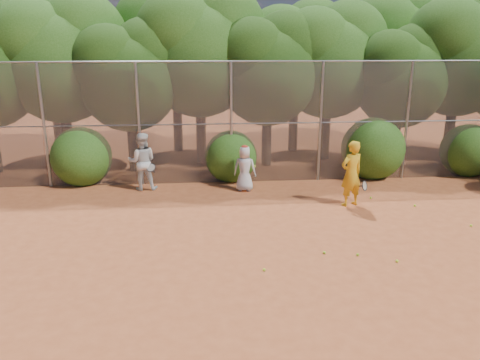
{
  "coord_description": "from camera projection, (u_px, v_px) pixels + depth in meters",
  "views": [
    {
      "loc": [
        -1.99,
        -9.28,
        4.61
      ],
      "look_at": [
        -1.0,
        2.5,
        1.1
      ],
      "focal_mm": 35.0,
      "sensor_mm": 36.0,
      "label": 1
    }
  ],
  "objects": [
    {
      "name": "tree_3",
      "position": [
        201.0,
        47.0,
        17.37
      ],
      "size": [
        4.89,
        4.26,
        6.7
      ],
      "color": "black",
      "rests_on": "ground"
    },
    {
      "name": "tree_9",
      "position": [
        51.0,
        48.0,
        18.82
      ],
      "size": [
        4.83,
        4.2,
        6.62
      ],
      "color": "black",
      "rests_on": "ground"
    },
    {
      "name": "ball_1",
      "position": [
        415.0,
        206.0,
        13.57
      ],
      "size": [
        0.07,
        0.07,
        0.07
      ],
      "primitive_type": "sphere",
      "color": "#C5F02B",
      "rests_on": "ground"
    },
    {
      "name": "ball_5",
      "position": [
        371.0,
        198.0,
        14.24
      ],
      "size": [
        0.07,
        0.07,
        0.07
      ],
      "primitive_type": "sphere",
      "color": "#C5F02B",
      "rests_on": "ground"
    },
    {
      "name": "tree_1",
      "position": [
        61.0,
        54.0,
        16.75
      ],
      "size": [
        4.64,
        4.03,
        6.35
      ],
      "color": "black",
      "rests_on": "ground"
    },
    {
      "name": "player_white",
      "position": [
        142.0,
        162.0,
        14.91
      ],
      "size": [
        0.94,
        0.81,
        1.86
      ],
      "rotation": [
        0.0,
        0.0,
        3.16
      ],
      "color": "silver",
      "rests_on": "ground"
    },
    {
      "name": "ball_6",
      "position": [
        397.0,
        261.0,
        10.14
      ],
      "size": [
        0.07,
        0.07,
        0.07
      ],
      "primitive_type": "sphere",
      "color": "#C5F02B",
      "rests_on": "ground"
    },
    {
      "name": "ball_3",
      "position": [
        471.0,
        226.0,
        12.1
      ],
      "size": [
        0.07,
        0.07,
        0.07
      ],
      "primitive_type": "sphere",
      "color": "#C5F02B",
      "rests_on": "ground"
    },
    {
      "name": "player_yellow",
      "position": [
        351.0,
        174.0,
        13.43
      ],
      "size": [
        0.9,
        0.68,
        1.92
      ],
      "rotation": [
        0.0,
        0.0,
        3.5
      ],
      "color": "gold",
      "rests_on": "ground"
    },
    {
      "name": "tree_10",
      "position": [
        176.0,
        41.0,
        19.33
      ],
      "size": [
        5.15,
        4.48,
        7.06
      ],
      "color": "black",
      "rests_on": "ground"
    },
    {
      "name": "player_teen",
      "position": [
        245.0,
        168.0,
        14.85
      ],
      "size": [
        0.81,
        0.62,
        1.49
      ],
      "rotation": [
        0.0,
        0.0,
        2.9
      ],
      "color": "silver",
      "rests_on": "ground"
    },
    {
      "name": "tree_12",
      "position": [
        396.0,
        44.0,
        20.31
      ],
      "size": [
        5.02,
        4.37,
        6.88
      ],
      "color": "black",
      "rests_on": "ground"
    },
    {
      "name": "tree_6",
      "position": [
        402.0,
        73.0,
        17.46
      ],
      "size": [
        3.86,
        3.36,
        5.29
      ],
      "color": "black",
      "rests_on": "ground"
    },
    {
      "name": "tree_4",
      "position": [
        269.0,
        65.0,
        17.17
      ],
      "size": [
        4.19,
        3.64,
        5.73
      ],
      "color": "black",
      "rests_on": "ground"
    },
    {
      "name": "ball_0",
      "position": [
        358.0,
        255.0,
        10.45
      ],
      "size": [
        0.07,
        0.07,
        0.07
      ],
      "primitive_type": "sphere",
      "color": "#C5F02B",
      "rests_on": "ground"
    },
    {
      "name": "tree_5",
      "position": [
        330.0,
        56.0,
        18.06
      ],
      "size": [
        4.51,
        3.92,
        6.17
      ],
      "color": "black",
      "rests_on": "ground"
    },
    {
      "name": "ball_4",
      "position": [
        264.0,
        270.0,
        9.76
      ],
      "size": [
        0.07,
        0.07,
        0.07
      ],
      "primitive_type": "sphere",
      "color": "#C5F02B",
      "rests_on": "ground"
    },
    {
      "name": "bush_1",
      "position": [
        231.0,
        154.0,
        16.01
      ],
      "size": [
        1.8,
        1.8,
        1.8
      ],
      "primitive_type": "sphere",
      "color": "#254F13",
      "rests_on": "ground"
    },
    {
      "name": "tree_2",
      "position": [
        130.0,
        72.0,
        16.44
      ],
      "size": [
        3.99,
        3.47,
        5.47
      ],
      "color": "black",
      "rests_on": "ground"
    },
    {
      "name": "ground",
      "position": [
        294.0,
        259.0,
        10.33
      ],
      "size": [
        80.0,
        80.0,
        0.0
      ],
      "primitive_type": "plane",
      "color": "#AD4F27",
      "rests_on": "ground"
    },
    {
      "name": "fence_back",
      "position": [
        258.0,
        122.0,
        15.47
      ],
      "size": [
        20.05,
        0.09,
        4.03
      ],
      "color": "gray",
      "rests_on": "ground"
    },
    {
      "name": "bush_0",
      "position": [
        81.0,
        154.0,
        15.59
      ],
      "size": [
        2.0,
        2.0,
        2.0
      ],
      "primitive_type": "sphere",
      "color": "#254F13",
      "rests_on": "ground"
    },
    {
      "name": "tree_7",
      "position": [
        461.0,
        50.0,
        18.01
      ],
      "size": [
        4.77,
        4.14,
        6.53
      ],
      "color": "black",
      "rests_on": "ground"
    },
    {
      "name": "bush_3",
      "position": [
        468.0,
        148.0,
        16.68
      ],
      "size": [
        1.9,
        1.9,
        1.9
      ],
      "primitive_type": "sphere",
      "color": "#254F13",
      "rests_on": "ground"
    },
    {
      "name": "bush_2",
      "position": [
        373.0,
        146.0,
        16.36
      ],
      "size": [
        2.2,
        2.2,
        2.2
      ],
      "primitive_type": "sphere",
      "color": "#254F13",
      "rests_on": "ground"
    },
    {
      "name": "ball_2",
      "position": [
        324.0,
        253.0,
        10.55
      ],
      "size": [
        0.07,
        0.07,
        0.07
      ],
      "primitive_type": "sphere",
      "color": "#C5F02B",
      "rests_on": "ground"
    },
    {
      "name": "tree_11",
      "position": [
        297.0,
        52.0,
        19.48
      ],
      "size": [
        4.64,
        4.03,
        6.35
      ],
      "color": "black",
      "rests_on": "ground"
    }
  ]
}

